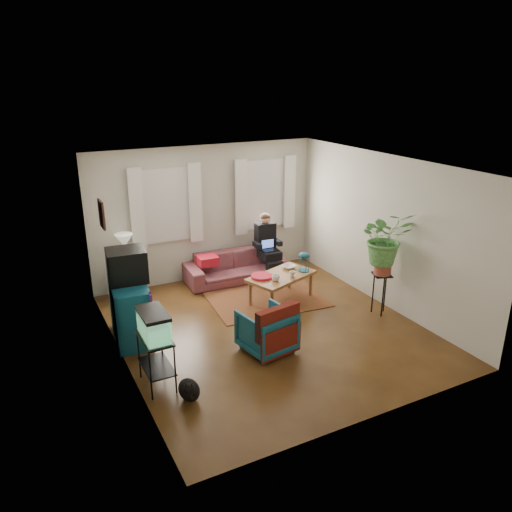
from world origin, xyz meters
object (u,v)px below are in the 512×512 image
side_table (128,279)px  coffee_table (281,288)px  armchair (267,329)px  dresser (130,311)px  plant_stand (380,294)px  aquarium_stand (157,361)px  sofa (235,262)px

side_table → coffee_table: (2.36, -1.49, -0.06)m
armchair → side_table: bearing=-75.0°
dresser → armchair: dresser is taller
dresser → armchair: bearing=-31.1°
plant_stand → side_table: bearing=143.2°
dresser → aquarium_stand: bearing=-84.6°
sofa → dresser: dresser is taller
sofa → side_table: sofa is taller
dresser → coffee_table: 2.71m
sofa → armchair: sofa is taller
sofa → coffee_table: 1.30m
side_table → aquarium_stand: size_ratio=0.88×
aquarium_stand → armchair: (1.67, 0.13, 0.00)m
coffee_table → plant_stand: plant_stand is taller
dresser → side_table: bearing=83.9°
side_table → dresser: bearing=-101.8°
sofa → side_table: bearing=175.9°
dresser → aquarium_stand: dresser is taller
aquarium_stand → plant_stand: bearing=4.8°
sofa → armchair: 2.72m
aquarium_stand → coffee_table: (2.71, 1.51, -0.10)m
armchair → sofa: bearing=-114.9°
coffee_table → armchair: bearing=-146.2°
sofa → plant_stand: size_ratio=2.70×
dresser → aquarium_stand: 1.38m
side_table → plant_stand: (3.59, -2.68, 0.05)m
dresser → coffee_table: (2.70, 0.13, -0.21)m
armchair → plant_stand: 2.27m
side_table → sofa: bearing=-6.9°
side_table → coffee_table: bearing=-32.4°
sofa → aquarium_stand: (-2.38, -2.76, -0.03)m
armchair → coffee_table: armchair is taller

